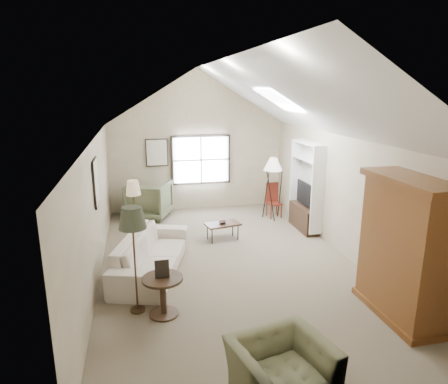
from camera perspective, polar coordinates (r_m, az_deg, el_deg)
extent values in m
cube|color=#6F624F|center=(8.23, 0.61, -10.17)|extent=(5.00, 8.00, 0.01)
cube|color=#B8A98B|center=(11.62, -3.82, 3.65)|extent=(5.00, 0.01, 2.50)
cube|color=#B8A98B|center=(4.30, 13.25, -16.59)|extent=(5.00, 0.01, 2.50)
cube|color=#B8A98B|center=(7.65, -17.96, -2.83)|extent=(0.01, 8.00, 2.50)
cube|color=#B8A98B|center=(8.68, 16.92, -0.72)|extent=(0.01, 8.00, 2.50)
cube|color=black|center=(11.56, -3.31, 4.61)|extent=(1.72, 0.08, 1.42)
cube|color=black|center=(7.81, -17.83, 1.33)|extent=(0.68, 0.04, 0.88)
cube|color=black|center=(11.40, -9.58, 5.57)|extent=(0.62, 0.04, 0.78)
cube|color=brown|center=(6.66, 24.43, -7.43)|extent=(0.60, 1.50, 2.20)
cube|color=white|center=(10.02, 11.68, 1.02)|extent=(0.32, 1.30, 2.10)
cube|color=#382316|center=(10.24, 11.33, -3.61)|extent=(0.34, 1.18, 0.60)
cube|color=black|center=(10.07, 11.51, -0.25)|extent=(0.05, 0.90, 0.55)
imported|color=beige|center=(7.89, -10.25, -8.62)|extent=(1.69, 2.72, 0.74)
imported|color=#626546|center=(4.98, 8.22, -24.04)|extent=(1.25, 1.15, 0.69)
imported|color=#606B4B|center=(11.08, -10.64, -1.12)|extent=(1.40, 1.41, 0.99)
cube|color=#3E2719|center=(9.37, -0.19, -5.67)|extent=(0.86, 0.58, 0.40)
imported|color=#331F14|center=(9.30, -0.19, -4.37)|extent=(0.22, 0.22, 0.05)
cylinder|color=#342415|center=(6.47, -8.69, -14.50)|extent=(0.79, 0.79, 0.64)
cube|color=maroon|center=(11.02, 7.19, -1.20)|extent=(0.39, 0.39, 0.94)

